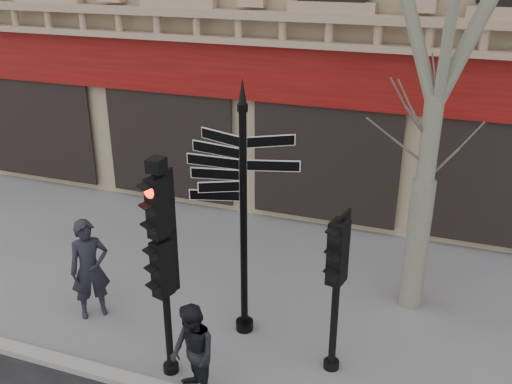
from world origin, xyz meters
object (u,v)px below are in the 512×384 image
at_px(pedestrian_a, 90,269).
at_px(traffic_signal_main, 162,245).
at_px(traffic_signal_secondary, 338,268).
at_px(fingerpost, 243,171).
at_px(pedestrian_b, 193,354).

bearing_deg(pedestrian_a, traffic_signal_main, -68.31).
bearing_deg(traffic_signal_secondary, traffic_signal_main, -146.94).
relative_size(fingerpost, traffic_signal_secondary, 1.69).
distance_m(fingerpost, pedestrian_a, 3.44).
bearing_deg(pedestrian_a, fingerpost, -33.88).
bearing_deg(traffic_signal_secondary, pedestrian_b, -131.88).
bearing_deg(traffic_signal_secondary, pedestrian_a, -168.16).
height_order(traffic_signal_secondary, pedestrian_b, traffic_signal_secondary).
distance_m(traffic_signal_main, traffic_signal_secondary, 2.58).
height_order(fingerpost, traffic_signal_secondary, fingerpost).
relative_size(traffic_signal_main, traffic_signal_secondary, 1.37).
distance_m(traffic_signal_secondary, pedestrian_a, 4.47).
height_order(traffic_signal_main, pedestrian_a, traffic_signal_main).
bearing_deg(traffic_signal_main, pedestrian_b, -17.46).
bearing_deg(pedestrian_b, fingerpost, 128.32).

